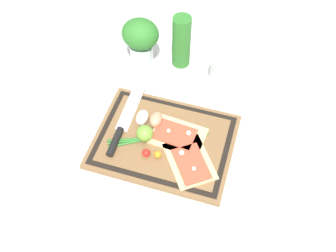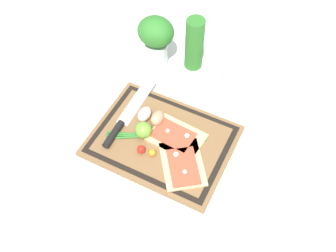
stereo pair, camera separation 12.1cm
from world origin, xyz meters
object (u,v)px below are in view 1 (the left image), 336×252
(lime, at_px, (145,133))
(pizza_slice_near, at_px, (190,162))
(pizza_slice_far, at_px, (178,135))
(egg_brown, at_px, (156,119))
(sauce_jar, at_px, (221,73))
(cherry_tomato_red, at_px, (146,153))
(egg_pink, at_px, (142,118))
(cherry_tomato_yellow, at_px, (156,154))
(knife, at_px, (121,129))
(herb_glass, at_px, (141,41))
(herb_pot, at_px, (181,57))

(lime, bearing_deg, pizza_slice_near, -16.08)
(pizza_slice_far, distance_m, egg_brown, 0.09)
(pizza_slice_near, bearing_deg, pizza_slice_far, 127.19)
(pizza_slice_near, distance_m, egg_brown, 0.18)
(pizza_slice_far, bearing_deg, egg_brown, 159.80)
(sauce_jar, bearing_deg, cherry_tomato_red, -110.91)
(egg_pink, bearing_deg, egg_brown, 7.04)
(cherry_tomato_yellow, bearing_deg, cherry_tomato_red, -169.95)
(knife, bearing_deg, herb_glass, 96.50)
(pizza_slice_far, bearing_deg, egg_pink, 168.99)
(knife, relative_size, egg_pink, 5.39)
(cherry_tomato_red, relative_size, sauce_jar, 0.26)
(egg_brown, bearing_deg, pizza_slice_near, -37.99)
(egg_brown, bearing_deg, lime, -102.34)
(egg_pink, distance_m, cherry_tomato_red, 0.13)
(lime, bearing_deg, cherry_tomato_red, -67.98)
(knife, xyz_separation_m, cherry_tomato_red, (0.10, -0.06, 0.00))
(herb_pot, bearing_deg, cherry_tomato_red, -90.51)
(pizza_slice_far, bearing_deg, herb_pot, 104.06)
(herb_pot, distance_m, sauce_jar, 0.15)
(knife, distance_m, herb_pot, 0.32)
(sauce_jar, bearing_deg, egg_pink, -127.04)
(cherry_tomato_yellow, bearing_deg, pizza_slice_near, 3.93)
(egg_brown, relative_size, lime, 1.09)
(pizza_slice_near, height_order, egg_brown, egg_brown)
(knife, height_order, herb_pot, herb_pot)
(cherry_tomato_yellow, xyz_separation_m, sauce_jar, (0.11, 0.37, 0.01))
(pizza_slice_near, xyz_separation_m, herb_pot, (-0.13, 0.35, 0.06))
(cherry_tomato_yellow, distance_m, herb_glass, 0.40)
(cherry_tomato_yellow, distance_m, sauce_jar, 0.38)
(egg_pink, bearing_deg, sauce_jar, 52.96)
(pizza_slice_near, bearing_deg, lime, 163.92)
(pizza_slice_near, relative_size, knife, 0.66)
(sauce_jar, bearing_deg, lime, -117.59)
(herb_pot, bearing_deg, egg_pink, -102.70)
(cherry_tomato_red, bearing_deg, egg_pink, 114.03)
(pizza_slice_near, bearing_deg, knife, 167.82)
(lime, xyz_separation_m, cherry_tomato_yellow, (0.05, -0.05, -0.01))
(sauce_jar, distance_m, herb_glass, 0.29)
(cherry_tomato_red, bearing_deg, pizza_slice_far, 52.77)
(egg_brown, bearing_deg, herb_pot, 87.14)
(herb_glass, bearing_deg, egg_pink, -70.67)
(knife, distance_m, lime, 0.08)
(knife, distance_m, sauce_jar, 0.40)
(egg_brown, xyz_separation_m, sauce_jar, (0.15, 0.25, 0.00))
(knife, xyz_separation_m, egg_brown, (0.10, 0.06, 0.01))
(egg_pink, xyz_separation_m, herb_pot, (0.05, 0.24, 0.05))
(herb_glass, bearing_deg, pizza_slice_far, -52.42)
(pizza_slice_near, relative_size, herb_pot, 0.80)
(pizza_slice_near, height_order, knife, pizza_slice_near)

